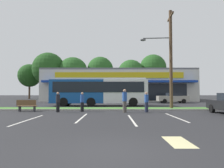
% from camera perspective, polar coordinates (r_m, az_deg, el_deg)
% --- Properties ---
extents(ground_plane, '(240.00, 240.00, 0.00)m').
position_cam_1_polar(ground_plane, '(5.68, -0.27, -18.20)').
color(ground_plane, '#262628').
extents(grass_median, '(56.00, 2.20, 0.12)m').
position_cam_1_polar(grass_median, '(19.52, -0.22, -6.76)').
color(grass_median, '#427A2D').
rests_on(grass_median, ground_plane).
extents(curb_lip, '(56.00, 0.24, 0.12)m').
position_cam_1_polar(curb_lip, '(18.30, -0.23, -7.05)').
color(curb_lip, '#99968C').
rests_on(curb_lip, ground_plane).
extents(parking_stripe_0, '(0.12, 4.80, 0.01)m').
position_cam_1_polar(parking_stripe_0, '(12.93, -22.06, -9.07)').
color(parking_stripe_0, silver).
rests_on(parking_stripe_0, ground_plane).
extents(parking_stripe_1, '(0.12, 4.80, 0.01)m').
position_cam_1_polar(parking_stripe_1, '(13.21, -8.39, -9.07)').
color(parking_stripe_1, silver).
rests_on(parking_stripe_1, ground_plane).
extents(parking_stripe_2, '(0.12, 4.80, 0.01)m').
position_cam_1_polar(parking_stripe_2, '(12.12, 5.24, -9.70)').
color(parking_stripe_2, silver).
rests_on(parking_stripe_2, ground_plane).
extents(parking_stripe_3, '(0.12, 4.80, 0.01)m').
position_cam_1_polar(parking_stripe_3, '(13.84, 16.77, -8.69)').
color(parking_stripe_3, silver).
rests_on(parking_stripe_3, ground_plane).
extents(lot_arrow, '(0.70, 1.60, 0.01)m').
position_cam_1_polar(lot_arrow, '(7.11, 17.43, -14.82)').
color(lot_arrow, beige).
rests_on(lot_arrow, ground_plane).
extents(storefront_building, '(27.46, 13.93, 5.84)m').
position_cam_1_polar(storefront_building, '(41.80, 1.49, -0.50)').
color(storefront_building, beige).
rests_on(storefront_building, ground_plane).
extents(tree_far_left, '(5.72, 5.72, 8.72)m').
position_cam_1_polar(tree_far_left, '(56.29, -21.80, 2.17)').
color(tree_far_left, '#473323').
rests_on(tree_far_left, ground_plane).
extents(tree_left, '(7.48, 7.48, 10.91)m').
position_cam_1_polar(tree_left, '(51.03, -17.17, 4.04)').
color(tree_left, '#473323').
rests_on(tree_left, ground_plane).
extents(tree_mid_left, '(6.93, 6.93, 9.84)m').
position_cam_1_polar(tree_mid_left, '(49.59, -10.86, 3.23)').
color(tree_mid_left, '#473323').
rests_on(tree_mid_left, ground_plane).
extents(tree_mid, '(6.30, 6.30, 10.24)m').
position_cam_1_polar(tree_mid, '(50.57, -3.44, 3.89)').
color(tree_mid, '#473323').
rests_on(tree_mid, ground_plane).
extents(tree_mid_right, '(6.18, 6.18, 9.35)m').
position_cam_1_polar(tree_mid_right, '(49.55, 5.00, 3.06)').
color(tree_mid_right, '#473323').
rests_on(tree_mid_right, ground_plane).
extents(tree_right, '(6.34, 6.34, 10.79)m').
position_cam_1_polar(tree_right, '(51.54, 10.94, 4.41)').
color(tree_right, '#473323').
rests_on(tree_right, ground_plane).
extents(utility_pole, '(3.04, 2.40, 9.38)m').
position_cam_1_polar(utility_pole, '(20.58, 15.17, 7.44)').
color(utility_pole, '#4C3826').
rests_on(utility_pole, ground_plane).
extents(city_bus, '(11.20, 2.71, 3.25)m').
position_cam_1_polar(city_bus, '(24.60, -3.75, -1.88)').
color(city_bus, '#144793').
rests_on(city_bus, ground_plane).
extents(bus_stop_bench, '(1.60, 0.45, 0.95)m').
position_cam_1_polar(bus_stop_bench, '(18.61, -22.46, -5.42)').
color(bus_stop_bench, brown).
rests_on(bus_stop_bench, ground_plane).
extents(car_2, '(4.45, 2.00, 1.48)m').
position_cam_1_polar(car_2, '(32.39, 16.04, -3.66)').
color(car_2, '#9E998C').
rests_on(car_2, ground_plane).
extents(pedestrian_near_bench, '(0.37, 0.37, 1.83)m').
position_cam_1_polar(pedestrian_near_bench, '(16.37, 3.27, -4.59)').
color(pedestrian_near_bench, '#47423D').
rests_on(pedestrian_near_bench, ground_plane).
extents(pedestrian_by_pole, '(0.32, 0.32, 1.60)m').
position_cam_1_polar(pedestrian_by_pole, '(17.23, -14.78, -4.78)').
color(pedestrian_by_pole, black).
rests_on(pedestrian_by_pole, ground_plane).
extents(pedestrian_mid, '(0.32, 0.32, 1.61)m').
position_cam_1_polar(pedestrian_mid, '(16.92, 9.19, -4.86)').
color(pedestrian_mid, '#1E2338').
rests_on(pedestrian_mid, ground_plane).
extents(pedestrian_far, '(0.32, 0.32, 1.58)m').
position_cam_1_polar(pedestrian_far, '(17.23, -8.35, -4.86)').
color(pedestrian_far, black).
rests_on(pedestrian_far, ground_plane).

